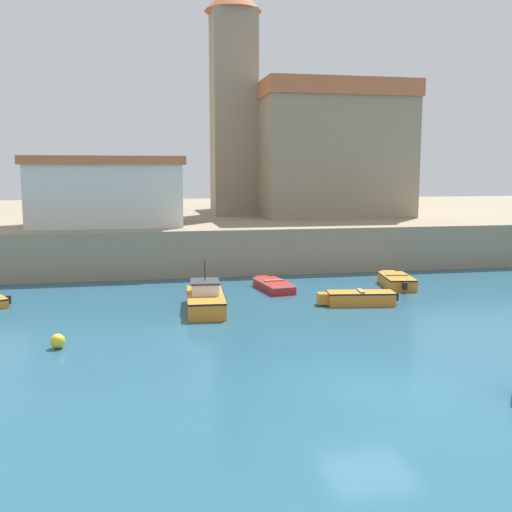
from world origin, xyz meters
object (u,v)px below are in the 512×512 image
object	(u,v)px
motorboat_orange_4	(205,299)
dinghy_orange_7	(396,280)
mooring_buoy	(58,341)
harbor_shed_near_wharf	(106,191)
dinghy_red_1	(273,285)
church	(306,147)
dinghy_orange_5	(359,297)

from	to	relation	value
motorboat_orange_4	dinghy_orange_7	bearing A→B (deg)	17.67
mooring_buoy	harbor_shed_near_wharf	bearing A→B (deg)	86.91
dinghy_red_1	motorboat_orange_4	world-z (taller)	motorboat_orange_4
dinghy_orange_7	mooring_buoy	size ratio (longest dim) A/B	7.29
mooring_buoy	dinghy_orange_7	bearing A→B (deg)	27.00
church	harbor_shed_near_wharf	size ratio (longest dim) A/B	1.81
harbor_shed_near_wharf	dinghy_red_1	bearing A→B (deg)	-45.82
dinghy_orange_5	mooring_buoy	distance (m)	13.17
motorboat_orange_4	harbor_shed_near_wharf	size ratio (longest dim) A/B	0.52
motorboat_orange_4	dinghy_orange_7	xyz separation A→B (m)	(10.31, 3.28, -0.15)
dinghy_red_1	dinghy_orange_7	size ratio (longest dim) A/B	0.97
mooring_buoy	church	size ratio (longest dim) A/B	0.03
dinghy_red_1	motorboat_orange_4	size ratio (longest dim) A/B	0.74
dinghy_orange_5	church	xyz separation A→B (m)	(3.83, 22.41, 7.58)
motorboat_orange_4	harbor_shed_near_wharf	bearing A→B (deg)	110.36
dinghy_orange_7	mooring_buoy	bearing A→B (deg)	-153.00
dinghy_orange_5	harbor_shed_near_wharf	xyz separation A→B (m)	(-11.48, 12.80, 4.44)
dinghy_orange_7	harbor_shed_near_wharf	bearing A→B (deg)	148.51
dinghy_red_1	harbor_shed_near_wharf	bearing A→B (deg)	134.18
dinghy_red_1	harbor_shed_near_wharf	size ratio (longest dim) A/B	0.38
dinghy_red_1	dinghy_orange_5	size ratio (longest dim) A/B	0.97
dinghy_orange_7	church	bearing A→B (deg)	88.81
motorboat_orange_4	dinghy_orange_7	world-z (taller)	motorboat_orange_4
motorboat_orange_4	dinghy_orange_5	world-z (taller)	motorboat_orange_4
motorboat_orange_4	mooring_buoy	bearing A→B (deg)	-139.14
church	dinghy_orange_5	bearing A→B (deg)	-99.70
dinghy_orange_5	church	world-z (taller)	church
dinghy_orange_7	mooring_buoy	distance (m)	17.79
dinghy_orange_7	harbor_shed_near_wharf	xyz separation A→B (m)	(-14.92, 9.14, 4.44)
dinghy_red_1	mooring_buoy	distance (m)	12.67
church	harbor_shed_near_wharf	bearing A→B (deg)	-147.87
dinghy_orange_5	harbor_shed_near_wharf	world-z (taller)	harbor_shed_near_wharf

